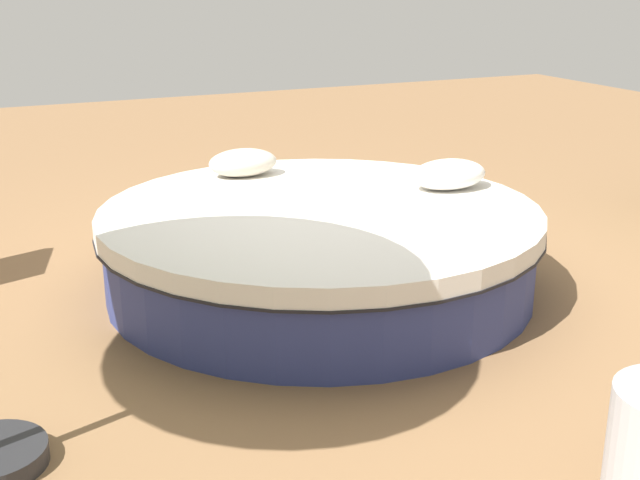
% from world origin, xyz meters
% --- Properties ---
extents(ground_plane, '(16.00, 16.00, 0.00)m').
position_xyz_m(ground_plane, '(0.00, 0.00, 0.00)').
color(ground_plane, olive).
extents(round_bed, '(2.62, 2.62, 0.51)m').
position_xyz_m(round_bed, '(0.00, 0.00, 0.26)').
color(round_bed, navy).
rests_on(round_bed, ground_plane).
extents(throw_pillow_0, '(0.51, 0.33, 0.19)m').
position_xyz_m(throw_pillow_0, '(-0.93, -0.06, 0.60)').
color(throw_pillow_0, white).
rests_on(throw_pillow_0, round_bed).
extents(throw_pillow_1, '(0.47, 0.31, 0.18)m').
position_xyz_m(throw_pillow_1, '(0.15, -0.92, 0.60)').
color(throw_pillow_1, beige).
rests_on(throw_pillow_1, round_bed).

